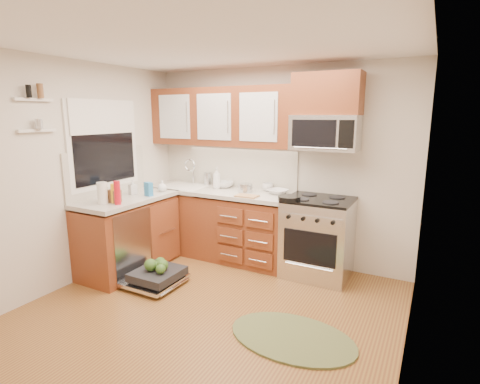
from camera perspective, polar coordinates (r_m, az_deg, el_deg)
The scene contains 38 objects.
floor at distance 3.82m, azimuth -5.48°, elevation -18.29°, with size 3.50×3.50×0.00m, color brown.
ceiling at distance 3.36m, azimuth -6.37°, elevation 21.84°, with size 3.50×3.50×0.00m, color white.
wall_back at distance 4.90m, azimuth 5.54°, elevation 3.98°, with size 3.50×0.04×2.50m, color beige.
wall_front at distance 2.20m, azimuth -32.34°, elevation -7.56°, with size 3.50×0.04×2.50m, color beige.
wall_left at distance 4.57m, azimuth -24.50°, elevation 2.41°, with size 0.04×3.50×2.50m, color beige.
wall_right at distance 2.82m, azimuth 25.20°, elevation -2.85°, with size 0.04×3.50×2.50m, color beige.
base_cabinet_back at distance 5.14m, azimuth -3.46°, elevation -5.05°, with size 2.05×0.60×0.85m, color maroon.
base_cabinet_left at distance 4.87m, azimuth -16.59°, elevation -6.48°, with size 0.60×1.25×0.85m, color maroon.
countertop_back at distance 5.01m, azimuth -3.59°, elevation 0.12°, with size 2.07×0.64×0.05m, color #B7B1A7.
countertop_left at distance 4.74m, azimuth -16.84°, elevation -1.04°, with size 0.64×1.27×0.05m, color #B7B1A7.
backsplash_back at distance 5.21m, azimuth -1.94°, elevation 4.04°, with size 2.05×0.02×0.57m, color beige.
backsplash_left at distance 4.90m, azimuth -19.52°, elevation 2.88°, with size 0.02×1.25×0.57m, color beige.
upper_cabinets at distance 5.03m, azimuth -2.92°, elevation 11.36°, with size 2.05×0.35×0.75m, color maroon, non-canonical shape.
cabinet_over_mw at distance 4.48m, azimuth 13.20°, elevation 14.36°, with size 0.76×0.35×0.47m, color maroon.
range at distance 4.56m, azimuth 11.76°, elevation -6.80°, with size 0.76×0.64×0.95m, color silver, non-canonical shape.
microwave at distance 4.45m, azimuth 12.86°, elevation 8.78°, with size 0.76×0.38×0.40m, color silver, non-canonical shape.
sink at distance 5.30m, azimuth -8.54°, elevation -0.44°, with size 0.62×0.50×0.26m, color white, non-canonical shape.
dishwasher at distance 4.45m, azimuth -12.83°, elevation -12.51°, with size 0.70×0.60×0.20m, color silver, non-canonical shape.
window at distance 4.84m, azimuth -20.02°, elevation 6.81°, with size 0.03×1.05×1.05m, color white, non-canonical shape.
window_blind at distance 4.81m, azimuth -20.09°, elevation 10.72°, with size 0.02×0.96×0.40m, color white.
shelf_upper at distance 4.30m, azimuth -28.92°, elevation 12.22°, with size 0.04×0.40×0.03m, color white.
shelf_lower at distance 4.30m, azimuth -28.52°, elevation 8.24°, with size 0.04×0.40×0.03m, color white.
rug at distance 3.51m, azimuth 7.95°, elevation -21.10°, with size 1.12×0.73×0.02m, color #585F36, non-canonical shape.
skillet at distance 4.29m, azimuth 7.50°, elevation -0.94°, with size 0.26×0.26×0.05m, color black.
stock_pot at distance 4.81m, azimuth 0.80°, elevation 0.63°, with size 0.19×0.19×0.11m, color silver.
cutting_board at distance 4.55m, azimuth 1.03°, elevation -0.61°, with size 0.27×0.17×0.02m, color tan.
canister at distance 5.31m, azimuth -4.96°, elevation 2.02°, with size 0.11×0.11×0.18m, color silver.
paper_towel_roll at distance 4.45m, azimuth -20.25°, elevation -0.15°, with size 0.11×0.11×0.24m, color white.
mustard_bottle at distance 4.45m, azimuth -18.64°, elevation -0.20°, with size 0.07×0.07×0.22m, color yellow.
red_bottle at distance 4.35m, azimuth -18.19°, elevation -0.12°, with size 0.07×0.07×0.26m, color red.
wooden_box at distance 4.49m, azimuth -18.66°, elevation -0.59°, with size 0.14×0.10×0.14m, color brown.
blue_carton at distance 4.72m, azimuth -13.76°, elevation 0.43°, with size 0.11×0.06×0.17m, color #2775B6.
bowl_a at distance 4.72m, azimuth 5.82°, elevation 0.05°, with size 0.25×0.25×0.06m, color #999999.
bowl_b at distance 5.13m, azimuth -2.50°, elevation 1.15°, with size 0.26×0.26×0.08m, color #999999.
cup at distance 4.88m, azimuth 4.24°, elevation 0.75°, with size 0.14×0.14×0.11m, color #999999.
soap_bottle_a at distance 5.04m, azimuth -3.55°, elevation 2.10°, with size 0.11×0.11×0.28m, color #999999.
soap_bottle_b at distance 4.85m, azimuth -16.03°, elevation 0.75°, with size 0.09×0.09×0.19m, color #999999.
soap_bottle_c at distance 4.95m, azimuth -11.79°, elevation 0.92°, with size 0.12×0.12×0.15m, color #999999.
Camera 1 is at (1.84, -2.75, 1.91)m, focal length 28.00 mm.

